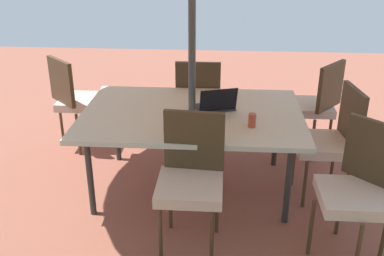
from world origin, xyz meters
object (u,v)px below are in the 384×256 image
object	(u,v)px
laptop	(216,105)
chair_west	(331,137)
chair_southwest	(315,102)
chair_north	(191,175)
chair_northwest	(360,186)
cup	(252,120)
chair_south	(199,99)
chair_southeast	(77,97)
dining_table	(192,117)

from	to	relation	value
laptop	chair_west	bearing A→B (deg)	155.29
chair_southwest	chair_north	xyz separation A→B (m)	(1.13, 1.54, 0.00)
chair_northwest	cup	xyz separation A→B (m)	(0.71, -0.54, 0.23)
laptop	cup	distance (m)	0.45
chair_northwest	chair_north	bearing A→B (deg)	-138.50
chair_northwest	chair_southwest	bearing A→B (deg)	135.42
chair_south	chair_north	bearing A→B (deg)	91.49
chair_west	chair_southeast	bearing A→B (deg)	-115.82
dining_table	chair_north	bearing A→B (deg)	93.62
chair_southeast	chair_north	size ratio (longest dim) A/B	1.00
chair_north	chair_west	bearing A→B (deg)	36.93
chair_northwest	chair_southwest	xyz separation A→B (m)	(0.02, -1.60, 0.00)
chair_southeast	chair_west	bearing A→B (deg)	-154.42
chair_southeast	chair_southwest	size ratio (longest dim) A/B	1.00
chair_southeast	chair_northwest	bearing A→B (deg)	-168.83
dining_table	cup	world-z (taller)	cup
laptop	cup	bearing A→B (deg)	112.07
chair_north	cup	xyz separation A→B (m)	(-0.44, -0.48, 0.23)
dining_table	cup	bearing A→B (deg)	150.87
dining_table	cup	size ratio (longest dim) A/B	16.97
chair_northwest	cup	size ratio (longest dim) A/B	8.96
chair_southeast	cup	world-z (taller)	chair_southeast
chair_southwest	chair_north	size ratio (longest dim) A/B	1.00
chair_southeast	chair_west	size ratio (longest dim) A/B	1.00
chair_northwest	chair_north	world-z (taller)	same
dining_table	chair_north	world-z (taller)	chair_north
chair_southwest	chair_northwest	bearing A→B (deg)	39.96
cup	laptop	bearing A→B (deg)	-49.68
chair_south	laptop	xyz separation A→B (m)	(-0.19, 0.74, 0.22)
chair_south	cup	distance (m)	1.20
chair_west	laptop	distance (m)	1.00
dining_table	laptop	world-z (taller)	laptop
dining_table	chair_southeast	xyz separation A→B (m)	(1.25, -0.76, -0.13)
chair_northwest	chair_north	distance (m)	1.15
chair_southeast	chair_west	distance (m)	2.55
chair_southwest	chair_north	bearing A→B (deg)	2.93
dining_table	chair_south	bearing A→B (deg)	-90.80
chair_southeast	chair_northwest	size ratio (longest dim) A/B	1.00
chair_northwest	cup	distance (m)	0.92
chair_north	cup	bearing A→B (deg)	52.05
chair_southeast	chair_west	world-z (taller)	same
laptop	cup	size ratio (longest dim) A/B	3.48
chair_northwest	chair_south	bearing A→B (deg)	170.82
dining_table	laptop	size ratio (longest dim) A/B	4.87
chair_south	chair_southwest	xyz separation A→B (m)	(-1.17, 0.02, 0.00)
chair_southwest	chair_north	distance (m)	1.91
dining_table	chair_southwest	xyz separation A→B (m)	(-1.18, -0.79, -0.13)
chair_west	cup	xyz separation A→B (m)	(0.68, 0.23, 0.23)
chair_southeast	chair_southwest	bearing A→B (deg)	-135.43
cup	chair_west	bearing A→B (deg)	-161.30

